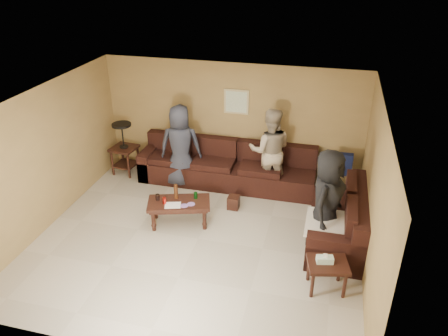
% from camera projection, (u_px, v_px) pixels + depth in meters
% --- Properties ---
extents(room, '(5.60, 5.50, 2.50)m').
position_uv_depth(room, '(195.00, 153.00, 6.86)').
color(room, '#B4AC98').
rests_on(room, ground).
extents(sectional_sofa, '(4.65, 2.90, 0.97)m').
position_uv_depth(sectional_sofa, '(260.00, 187.00, 8.60)').
color(sectional_sofa, black).
rests_on(sectional_sofa, ground).
extents(coffee_table, '(1.23, 0.86, 0.74)m').
position_uv_depth(coffee_table, '(179.00, 205.00, 7.87)').
color(coffee_table, '#331711').
rests_on(coffee_table, ground).
extents(end_table_left, '(0.57, 0.57, 1.17)m').
position_uv_depth(end_table_left, '(124.00, 148.00, 9.56)').
color(end_table_left, '#331711').
rests_on(end_table_left, ground).
extents(side_table_right, '(0.67, 0.59, 0.62)m').
position_uv_depth(side_table_right, '(327.00, 266.00, 6.34)').
color(side_table_right, '#331711').
rests_on(side_table_right, ground).
extents(waste_bin, '(0.22, 0.22, 0.26)m').
position_uv_depth(waste_bin, '(234.00, 202.00, 8.45)').
color(waste_bin, '#331711').
rests_on(waste_bin, ground).
extents(wall_art, '(0.52, 0.04, 0.52)m').
position_uv_depth(wall_art, '(236.00, 102.00, 8.95)').
color(wall_art, tan).
rests_on(wall_art, ground).
extents(person_left, '(0.96, 0.73, 1.75)m').
position_uv_depth(person_left, '(181.00, 146.00, 8.99)').
color(person_left, '#2B2E3C').
rests_on(person_left, ground).
extents(person_middle, '(0.96, 0.81, 1.78)m').
position_uv_depth(person_middle, '(270.00, 151.00, 8.76)').
color(person_middle, tan).
rests_on(person_middle, ground).
extents(person_right, '(0.79, 0.99, 1.77)m').
position_uv_depth(person_right, '(327.00, 200.00, 7.07)').
color(person_right, black).
rests_on(person_right, ground).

